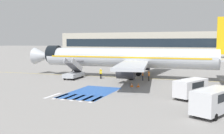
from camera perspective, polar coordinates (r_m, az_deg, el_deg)
name	(u,v)px	position (r m, az deg, el deg)	size (l,w,h in m)	color
ground_plane	(132,78)	(49.14, 4.43, -2.34)	(600.00, 600.00, 0.00)	gray
apron_leadline_yellow	(127,78)	(49.24, 3.24, -2.31)	(0.20, 76.18, 0.01)	gold
apron_stand_patch_blue	(91,92)	(35.12, -4.62, -5.53)	(5.51, 9.52, 0.01)	#2856A8
apron_walkway_bar_0	(53,95)	(33.88, -12.79, -6.07)	(0.44, 3.60, 0.01)	silver
apron_walkway_bar_1	(61,96)	(33.23, -11.07, -6.26)	(0.44, 3.60, 0.01)	silver
apron_walkway_bar_2	(69,97)	(32.61, -9.28, -6.45)	(0.44, 3.60, 0.01)	silver
apron_walkway_bar_3	(78,98)	(32.03, -7.41, -6.65)	(0.44, 3.60, 0.01)	silver
apron_walkway_bar_4	(87,98)	(31.48, -5.48, -6.84)	(0.44, 3.60, 0.01)	silver
apron_walkway_bar_5	(96,99)	(30.97, -3.49, -7.03)	(0.44, 3.60, 0.01)	silver
airliner	(130,58)	(48.70, 4.05, 1.96)	(41.51, 32.41, 10.82)	#B7BCC4
boarding_stairs_forward	(74,73)	(48.20, -8.32, -1.36)	(2.46, 5.33, 3.97)	#ADB2BA
fuel_tanker	(188,61)	(72.23, 16.32, 1.30)	(3.79, 9.97, 3.29)	#38383D
service_van_0	(191,87)	(32.64, 16.77, -4.21)	(3.83, 5.24, 2.27)	silver
service_van_2	(213,100)	(25.94, 21.17, -6.66)	(4.05, 5.56, 2.42)	silver
baggage_cart	(185,85)	(40.38, 15.59, -3.90)	(2.86, 2.93, 0.87)	gray
ground_crew_0	(149,75)	(45.26, 8.03, -1.69)	(0.40, 0.49, 1.85)	black
ground_crew_1	(143,75)	(45.62, 6.74, -1.66)	(0.33, 0.47, 1.80)	#191E38
ground_crew_2	(101,73)	(47.67, -2.46, -1.26)	(0.49, 0.41, 1.87)	black
traffic_cone_0	(138,85)	(39.19, 5.73, -3.94)	(0.53, 0.53, 0.59)	orange
traffic_cone_1	(184,82)	(44.07, 15.50, -3.11)	(0.46, 0.46, 0.51)	orange
traffic_cone_2	(132,85)	(39.36, 4.34, -3.90)	(0.52, 0.52, 0.58)	orange
terminal_building	(188,44)	(127.81, 16.20, 4.83)	(128.62, 12.10, 11.15)	#B2AD9E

